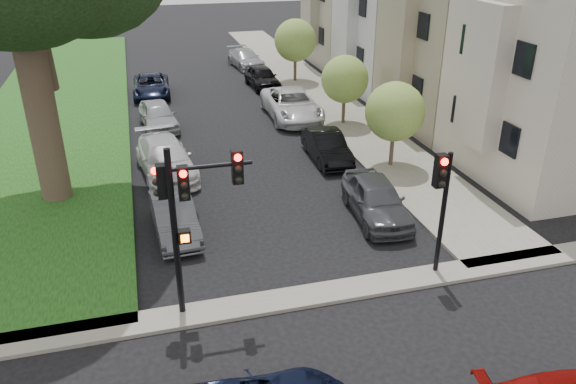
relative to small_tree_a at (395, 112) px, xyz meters
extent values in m
plane|color=black|center=(-6.20, -10.35, -2.56)|extent=(140.00, 140.00, 0.00)
cube|color=#17390C|center=(-15.20, 13.65, -2.50)|extent=(8.00, 44.00, 0.12)
cube|color=slate|center=(0.55, 13.65, -2.50)|extent=(3.50, 44.00, 0.12)
cube|color=slate|center=(-6.20, -8.35, -2.50)|extent=(60.00, 1.00, 0.12)
cube|color=gray|center=(6.30, -2.35, 2.44)|extent=(7.00, 7.40, 10.00)
cube|color=gray|center=(2.45, -2.35, 1.94)|extent=(0.70, 2.20, 5.50)
cube|color=black|center=(2.75, -2.35, 2.94)|extent=(0.08, 3.60, 6.00)
cube|color=tan|center=(6.30, 5.15, 2.44)|extent=(7.00, 7.40, 10.00)
cube|color=tan|center=(2.45, 5.15, 1.94)|extent=(0.70, 2.20, 5.50)
cube|color=black|center=(2.75, 5.15, 2.94)|extent=(0.08, 3.60, 6.00)
cube|color=#999999|center=(6.30, 12.65, 2.44)|extent=(7.00, 7.40, 10.00)
cube|color=#999999|center=(2.45, 12.65, 1.94)|extent=(0.70, 2.20, 5.50)
cube|color=black|center=(2.75, 12.65, 2.94)|extent=(0.08, 3.60, 6.00)
cube|color=gray|center=(2.45, 20.15, 1.94)|extent=(0.70, 2.20, 5.50)
cylinder|color=brown|center=(-14.04, 0.50, 1.54)|extent=(1.13, 1.13, 8.20)
cylinder|color=brown|center=(0.00, 0.00, -1.64)|extent=(0.18, 0.18, 1.83)
sphere|color=#769E40|center=(0.00, 0.00, 0.01)|extent=(2.57, 2.57, 2.57)
cylinder|color=brown|center=(0.00, 6.09, -1.67)|extent=(0.18, 0.18, 1.78)
sphere|color=#769E40|center=(0.00, 6.09, -0.07)|extent=(2.49, 2.49, 2.49)
cylinder|color=brown|center=(0.00, 15.58, -1.56)|extent=(0.20, 0.20, 2.01)
sphere|color=#769E40|center=(0.00, 15.58, 0.25)|extent=(2.81, 2.81, 2.81)
cylinder|color=black|center=(-10.00, -8.15, -0.10)|extent=(0.17, 0.17, 4.92)
cylinder|color=black|center=(-8.96, -8.15, 1.79)|extent=(2.08, 0.15, 0.11)
cube|color=black|center=(-9.67, -8.15, 1.42)|extent=(0.29, 0.25, 0.90)
cube|color=black|center=(-8.30, -8.15, 1.70)|extent=(0.29, 0.25, 0.90)
cube|color=black|center=(-10.19, -7.92, 1.42)|extent=(0.25, 0.29, 0.90)
sphere|color=#FF0C05|center=(-9.67, -8.30, 1.72)|extent=(0.19, 0.19, 0.19)
sphere|color=black|center=(-9.67, -8.30, 1.11)|extent=(0.19, 0.19, 0.19)
cube|color=black|center=(-9.76, -8.15, -0.10)|extent=(0.34, 0.24, 0.36)
cube|color=#FF5905|center=(-9.76, -8.29, -0.10)|extent=(0.21, 0.03, 0.21)
cylinder|color=black|center=(-2.22, -8.15, -0.55)|extent=(0.15, 0.15, 4.02)
cube|color=black|center=(-2.48, -8.15, 0.93)|extent=(0.32, 0.28, 1.00)
sphere|color=#FF0C05|center=(-2.48, -8.31, 1.27)|extent=(0.21, 0.21, 0.21)
imported|color=#3F4247|center=(-2.56, -4.25, -1.82)|extent=(2.13, 4.51, 1.49)
imported|color=black|center=(-2.49, 1.53, -1.90)|extent=(1.49, 4.06, 1.33)
imported|color=silver|center=(-2.37, 7.94, -1.78)|extent=(2.70, 5.69, 1.57)
imported|color=black|center=(-2.50, 14.72, -1.85)|extent=(1.92, 4.25, 1.42)
imported|color=#999BA0|center=(-2.41, 20.77, -1.90)|extent=(2.42, 4.75, 1.32)
imported|color=#3F4247|center=(-9.79, -3.57, -1.92)|extent=(1.60, 3.98, 1.28)
imported|color=silver|center=(-9.71, 1.77, -1.82)|extent=(2.66, 5.34, 1.49)
imported|color=#999BA0|center=(-9.64, 8.13, -1.85)|extent=(2.15, 4.33, 1.42)
imported|color=black|center=(-9.68, 14.53, -1.90)|extent=(2.37, 4.84, 1.32)
camera|label=1|loc=(-10.49, -21.11, 7.24)|focal=35.00mm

